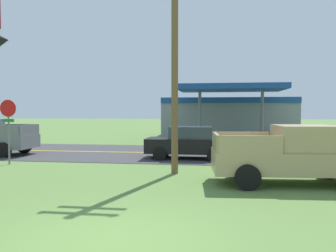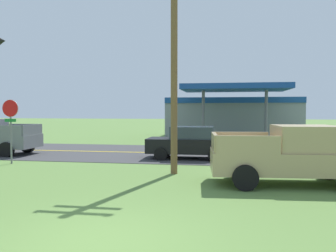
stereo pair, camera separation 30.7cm
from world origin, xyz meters
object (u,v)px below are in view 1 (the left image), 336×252
object	(u,v)px
pickup_tan_parked_on_lawn	(294,155)
car_black_mid_lane	(189,142)
gas_station	(228,116)
stop_sign	(8,120)
utility_pole	(175,45)

from	to	relation	value
pickup_tan_parked_on_lawn	car_black_mid_lane	world-z (taller)	pickup_tan_parked_on_lawn
gas_station	pickup_tan_parked_on_lawn	distance (m)	20.79
stop_sign	pickup_tan_parked_on_lawn	distance (m)	12.16
utility_pole	pickup_tan_parked_on_lawn	bearing A→B (deg)	-17.20
gas_station	car_black_mid_lane	distance (m)	15.62
utility_pole	gas_station	distance (m)	19.86
car_black_mid_lane	pickup_tan_parked_on_lawn	bearing A→B (deg)	-53.80
utility_pole	car_black_mid_lane	world-z (taller)	utility_pole
stop_sign	utility_pole	xyz separation A→B (m)	(7.72, -1.17, 2.93)
utility_pole	pickup_tan_parked_on_lawn	xyz separation A→B (m)	(4.14, -1.28, -3.99)
stop_sign	car_black_mid_lane	bearing A→B (deg)	20.02
utility_pole	car_black_mid_lane	xyz separation A→B (m)	(0.23, 4.07, -4.12)
stop_sign	gas_station	xyz separation A→B (m)	(10.47, 18.27, -0.08)
gas_station	utility_pole	bearing A→B (deg)	-98.04
stop_sign	gas_station	world-z (taller)	gas_station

